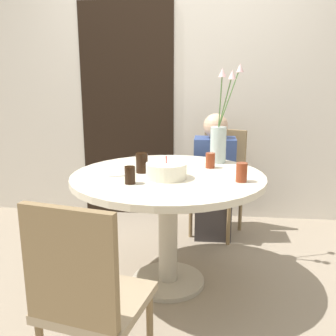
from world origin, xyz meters
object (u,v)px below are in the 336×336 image
(drink_glass_1, at_px, (142,163))
(person_woman, at_px, (214,181))
(drink_glass_0, at_px, (210,160))
(flower_vase, at_px, (220,134))
(side_plate, at_px, (115,173))
(chair_right_flank, at_px, (220,175))
(drink_glass_3, at_px, (242,172))
(birthday_cake, at_px, (166,171))
(chair_near_front, at_px, (87,294))
(drink_glass_2, at_px, (130,175))

(drink_glass_1, relative_size, person_woman, 0.12)
(drink_glass_0, bearing_deg, flower_vase, 69.70)
(side_plate, bearing_deg, drink_glass_1, 15.85)
(chair_right_flank, bearing_deg, drink_glass_3, -64.65)
(chair_right_flank, bearing_deg, side_plate, -104.84)
(birthday_cake, relative_size, drink_glass_3, 2.18)
(chair_near_front, relative_size, side_plate, 4.79)
(chair_near_front, relative_size, drink_glass_3, 8.09)
(chair_right_flank, bearing_deg, drink_glass_1, -99.14)
(chair_near_front, distance_m, drink_glass_3, 1.13)
(drink_glass_0, distance_m, drink_glass_3, 0.38)
(chair_right_flank, xyz_separation_m, drink_glass_1, (-0.53, -0.92, 0.31))
(drink_glass_3, height_order, person_woman, person_woman)
(flower_vase, xyz_separation_m, drink_glass_3, (0.12, -0.51, -0.15))
(chair_near_front, bearing_deg, flower_vase, -99.39)
(chair_near_front, xyz_separation_m, birthday_cake, (0.22, 0.89, 0.29))
(chair_right_flank, relative_size, side_plate, 4.79)
(flower_vase, xyz_separation_m, drink_glass_2, (-0.52, -0.62, -0.15))
(side_plate, bearing_deg, drink_glass_3, -7.92)
(drink_glass_0, bearing_deg, drink_glass_3, -61.36)
(drink_glass_0, height_order, drink_glass_3, drink_glass_3)
(side_plate, distance_m, drink_glass_0, 0.64)
(drink_glass_0, xyz_separation_m, drink_glass_2, (-0.46, -0.44, -0.00))
(drink_glass_1, bearing_deg, side_plate, -164.15)
(side_plate, xyz_separation_m, drink_glass_0, (0.60, 0.22, 0.05))
(chair_right_flank, bearing_deg, person_woman, -90.00)
(birthday_cake, distance_m, drink_glass_3, 0.45)
(drink_glass_0, bearing_deg, birthday_cake, -131.72)
(birthday_cake, height_order, person_woman, person_woman)
(birthday_cake, xyz_separation_m, drink_glass_3, (0.45, -0.03, 0.01))
(chair_right_flank, height_order, drink_glass_1, chair_right_flank)
(drink_glass_1, bearing_deg, birthday_cake, -36.16)
(chair_right_flank, xyz_separation_m, drink_glass_0, (-0.10, -0.75, 0.30))
(birthday_cake, bearing_deg, drink_glass_3, -4.04)
(birthday_cake, distance_m, drink_glass_1, 0.21)
(drink_glass_1, bearing_deg, flower_vase, 35.08)
(person_woman, bearing_deg, drink_glass_0, -93.82)
(flower_vase, distance_m, drink_glass_3, 0.54)
(chair_right_flank, distance_m, drink_glass_0, 0.81)
(chair_right_flank, relative_size, chair_near_front, 1.00)
(person_woman, bearing_deg, side_plate, -127.98)
(drink_glass_2, bearing_deg, drink_glass_1, 85.29)
(birthday_cake, bearing_deg, chair_near_front, -103.64)
(chair_near_front, distance_m, flower_vase, 1.54)
(drink_glass_2, relative_size, person_woman, 0.09)
(birthday_cake, bearing_deg, drink_glass_0, 48.28)
(flower_vase, xyz_separation_m, drink_glass_1, (-0.50, -0.35, -0.14))
(chair_near_front, distance_m, person_woman, 1.86)
(drink_glass_1, relative_size, drink_glass_2, 1.26)
(chair_near_front, bearing_deg, birthday_cake, -91.18)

